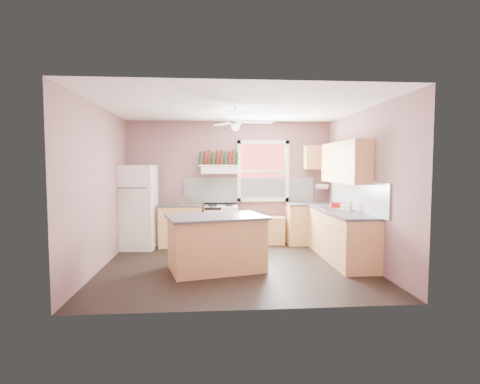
{
  "coord_description": "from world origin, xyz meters",
  "views": [
    {
      "loc": [
        -0.43,
        -6.32,
        1.71
      ],
      "look_at": [
        0.1,
        0.3,
        1.25
      ],
      "focal_mm": 28.0,
      "sensor_mm": 36.0,
      "label": 1
    }
  ],
  "objects": [
    {
      "name": "counter_corner",
      "position": [
        1.75,
        1.7,
        0.88
      ],
      "size": [
        1.02,
        0.62,
        0.04
      ],
      "primitive_type": "cube",
      "color": "#3F3F42",
      "rests_on": "base_cabinet_corner"
    },
    {
      "name": "ceiling",
      "position": [
        0.0,
        0.0,
        2.7
      ],
      "size": [
        4.5,
        4.5,
        0.0
      ],
      "primitive_type": "plane",
      "color": "white",
      "rests_on": "ground"
    },
    {
      "name": "wall_left",
      "position": [
        -2.27,
        0.0,
        1.35
      ],
      "size": [
        0.05,
        4.0,
        2.7
      ],
      "primitive_type": "cube",
      "color": "#7C5657",
      "rests_on": "ground"
    },
    {
      "name": "base_cabinet_corner",
      "position": [
        1.75,
        1.7,
        0.43
      ],
      "size": [
        1.0,
        0.6,
        0.86
      ],
      "primitive_type": "cube",
      "color": "tan",
      "rests_on": "floor"
    },
    {
      "name": "paper_towel",
      "position": [
        2.07,
        1.86,
        1.25
      ],
      "size": [
        0.26,
        0.12,
        0.12
      ],
      "primitive_type": "cylinder",
      "rotation": [
        0.0,
        1.57,
        0.0
      ],
      "color": "white",
      "rests_on": "wall_back"
    },
    {
      "name": "sink",
      "position": [
        1.94,
        0.5,
        0.9
      ],
      "size": [
        0.55,
        0.45,
        0.03
      ],
      "primitive_type": "cube",
      "color": "silver",
      "rests_on": "counter_right"
    },
    {
      "name": "bottle_shelf",
      "position": [
        -0.23,
        1.87,
        1.72
      ],
      "size": [
        0.9,
        0.26,
        0.03
      ],
      "primitive_type": "cube",
      "color": "white",
      "rests_on": "range_hood"
    },
    {
      "name": "window_view",
      "position": [
        0.75,
        1.98,
        1.6
      ],
      "size": [
        1.0,
        0.02,
        1.2
      ],
      "primitive_type": "cube",
      "color": "maroon",
      "rests_on": "wall_back"
    },
    {
      "name": "cart",
      "position": [
        0.92,
        1.75,
        0.28
      ],
      "size": [
        0.6,
        0.44,
        0.56
      ],
      "primitive_type": "cube",
      "rotation": [
        0.0,
        0.0,
        -0.11
      ],
      "color": "tan",
      "rests_on": "floor"
    },
    {
      "name": "stove",
      "position": [
        -0.2,
        1.7,
        0.43
      ],
      "size": [
        0.71,
        0.65,
        0.86
      ],
      "primitive_type": "cube",
      "rotation": [
        0.0,
        0.0,
        -0.02
      ],
      "color": "white",
      "rests_on": "floor"
    },
    {
      "name": "counter_right",
      "position": [
        1.94,
        0.3,
        0.88
      ],
      "size": [
        0.62,
        2.22,
        0.04
      ],
      "primitive_type": "cube",
      "color": "#3F3F42",
      "rests_on": "base_cabinet_right"
    },
    {
      "name": "refrigerator",
      "position": [
        -1.94,
        1.53,
        0.86
      ],
      "size": [
        0.78,
        0.76,
        1.73
      ],
      "primitive_type": "cube",
      "rotation": [
        0.0,
        0.0,
        -0.07
      ],
      "color": "white",
      "rests_on": "floor"
    },
    {
      "name": "soap_bottle",
      "position": [
        2.09,
        0.19,
        1.01
      ],
      "size": [
        0.12,
        0.12,
        0.22
      ],
      "primitive_type": "imported",
      "rotation": [
        0.0,
        0.0,
        0.51
      ],
      "color": "silver",
      "rests_on": "counter_right"
    },
    {
      "name": "base_cabinet_right",
      "position": [
        1.95,
        0.3,
        0.43
      ],
      "size": [
        0.6,
        2.2,
        0.86
      ],
      "primitive_type": "cube",
      "color": "tan",
      "rests_on": "floor"
    },
    {
      "name": "counter_left",
      "position": [
        -1.06,
        1.7,
        0.88
      ],
      "size": [
        0.92,
        0.62,
        0.04
      ],
      "primitive_type": "cube",
      "color": "#3F3F42",
      "rests_on": "base_cabinet_left"
    },
    {
      "name": "wall_right",
      "position": [
        2.27,
        0.0,
        1.35
      ],
      "size": [
        0.05,
        4.0,
        2.7
      ],
      "primitive_type": "cube",
      "color": "#7C5657",
      "rests_on": "ground"
    },
    {
      "name": "backsplash_back",
      "position": [
        0.45,
        1.99,
        1.18
      ],
      "size": [
        2.9,
        0.03,
        0.55
      ],
      "primitive_type": "cube",
      "color": "white",
      "rests_on": "wall_back"
    },
    {
      "name": "faucet",
      "position": [
        2.1,
        0.5,
        0.97
      ],
      "size": [
        0.03,
        0.03,
        0.14
      ],
      "primitive_type": "cylinder",
      "color": "silver",
      "rests_on": "sink"
    },
    {
      "name": "wall_back",
      "position": [
        0.0,
        2.02,
        1.35
      ],
      "size": [
        4.5,
        0.05,
        2.7
      ],
      "primitive_type": "cube",
      "color": "#7C5657",
      "rests_on": "ground"
    },
    {
      "name": "toaster",
      "position": [
        -0.92,
        1.62,
        0.99
      ],
      "size": [
        0.31,
        0.22,
        0.18
      ],
      "primitive_type": "cube",
      "rotation": [
        0.0,
        0.0,
        -0.21
      ],
      "color": "silver",
      "rests_on": "counter_left"
    },
    {
      "name": "range_hood",
      "position": [
        -0.23,
        1.75,
        1.62
      ],
      "size": [
        0.78,
        0.5,
        0.14
      ],
      "primitive_type": "cube",
      "color": "white",
      "rests_on": "wall_back"
    },
    {
      "name": "red_caddy",
      "position": [
        2.03,
        0.84,
        0.95
      ],
      "size": [
        0.19,
        0.14,
        0.1
      ],
      "primitive_type": "cube",
      "rotation": [
        0.0,
        0.0,
        -0.13
      ],
      "color": "red",
      "rests_on": "counter_right"
    },
    {
      "name": "upper_cabinet_corner",
      "position": [
        1.95,
        1.83,
        1.9
      ],
      "size": [
        0.6,
        0.33,
        0.52
      ],
      "primitive_type": "cube",
      "color": "tan",
      "rests_on": "wall_back"
    },
    {
      "name": "floor",
      "position": [
        0.0,
        0.0,
        0.0
      ],
      "size": [
        4.5,
        4.5,
        0.0
      ],
      "primitive_type": "plane",
      "color": "black",
      "rests_on": "ground"
    },
    {
      "name": "wine_bottles",
      "position": [
        -0.23,
        1.87,
        1.88
      ],
      "size": [
        0.86,
        0.06,
        0.31
      ],
      "color": "#143819",
      "rests_on": "bottle_shelf"
    },
    {
      "name": "island",
      "position": [
        -0.33,
        -0.23,
        0.43
      ],
      "size": [
        1.65,
        1.26,
        0.86
      ],
      "primitive_type": "cube",
      "rotation": [
        0.0,
        0.0,
        0.25
      ],
      "color": "tan",
      "rests_on": "floor"
    },
    {
      "name": "base_cabinet_left",
      "position": [
        -1.06,
        1.7,
        0.43
      ],
      "size": [
        0.9,
        0.6,
        0.86
      ],
      "primitive_type": "cube",
      "color": "tan",
      "rests_on": "floor"
    },
    {
      "name": "backsplash_right",
      "position": [
        2.23,
        0.3,
        1.18
      ],
      "size": [
        0.03,
        2.6,
        0.55
      ],
      "primitive_type": "cube",
      "color": "white",
      "rests_on": "wall_right"
    },
    {
      "name": "upper_cabinet_right",
      "position": [
        2.08,
        0.5,
        1.78
      ],
      "size": [
        0.33,
        1.8,
        0.76
      ],
      "primitive_type": "cube",
      "color": "tan",
      "rests_on": "wall_right"
    },
    {
      "name": "island_top",
      "position": [
        -0.33,
        -0.23,
        0.88
      ],
      "size": [
        1.75,
        1.36,
        0.04
      ],
      "primitive_type": "cube",
      "rotation": [
        0.0,
        0.0,
        0.25
      ],
      "color": "#3F3F42",
      "rests_on": "island"
    },
    {
      "name": "window_frame",
      "position": [
        0.75,
        1.96,
        1.6
      ],
      "size": [
        1.16,
        0.07,
        1.36
      ],
      "primitive_type": "cube",
      "color": "white",
      "rests_on": "wall_back"
    },
    {
      "name": "ceiling_fan_hub",
      "position": [
        0.0,
        0.0,
        2.45
      ],
      "size": [
        0.2,
        0.2,
        0.08
      ],
      "primitive_type": "cylinder",
      "color": "white",
      "rests_on": "ceiling"
    }
  ]
}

